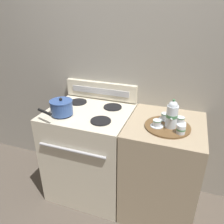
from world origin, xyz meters
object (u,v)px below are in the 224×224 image
Objects in this scene: teacup_left at (165,116)px; teacup_right at (157,123)px; teapot at (172,114)px; serving_tray at (167,126)px; teacup_front at (180,120)px; saucepan at (61,107)px; creamer_jug at (181,129)px; stove at (91,152)px.

teacup_left is 0.15m from teacup_right.
serving_tray is at bearing 153.89° from teapot.
teacup_front reaches higher than serving_tray.
teacup_left is at bearing 12.76° from saucepan.
saucepan is at bearing -179.60° from creamer_jug.
stove is at bearing -178.92° from teacup_front.
serving_tray is (0.89, 0.09, -0.07)m from saucepan.
teacup_front is at bearing 95.54° from creamer_jug.
serving_tray is 1.53× the size of teapot.
teacup_right is (-0.08, -0.04, 0.03)m from serving_tray.
serving_tray is at bearing 5.77° from saucepan.
teacup_left and teacup_front have the same top height.
saucepan reaches higher than serving_tray.
serving_tray is 5.17× the size of creamer_jug.
saucepan is 1.28× the size of teapot.
saucepan reaches higher than creamer_jug.
teacup_left is (-0.03, 0.10, 0.03)m from serving_tray.
teapot is at bearing 4.94° from saucepan.
teapot is at bearing -5.50° from stove.
stove is 13.45× the size of creamer_jug.
serving_tray is at bearing -139.59° from teacup_front.
teacup_right is at bearing -146.14° from teacup_front.
teacup_left reaches higher than serving_tray.
teacup_front is (0.09, 0.07, 0.03)m from serving_tray.
saucepan is 2.96× the size of teacup_right.
teacup_front is (0.97, 0.16, -0.03)m from saucepan.
teacup_front reaches higher than stove.
stove is at bearing 175.22° from serving_tray.
teapot is 0.13m from teacup_front.
teacup_right is 1.00× the size of teacup_front.
teacup_left and teacup_right have the same top height.
teacup_right is at bearing 3.74° from saucepan.
creamer_jug is (0.08, -0.07, -0.07)m from teapot.
creamer_jug is at bearing -53.60° from teacup_left.
teapot reaches higher than teacup_right.
teacup_right is at bearing -107.14° from teacup_left.
saucepan is 2.96× the size of teacup_front.
teacup_right is at bearing -165.67° from teapot.
teapot is at bearing 138.04° from creamer_jug.
serving_tray is 0.12m from teapot.
saucepan reaches higher than teacup_left.
teapot is 0.13m from creamer_jug.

